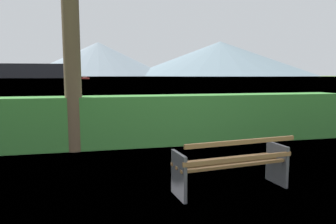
% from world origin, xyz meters
% --- Properties ---
extents(ground_plane, '(1400.00, 1400.00, 0.00)m').
position_xyz_m(ground_plane, '(0.00, 0.00, 0.00)').
color(ground_plane, '#4C6B33').
extents(water_surface, '(620.00, 620.00, 0.00)m').
position_xyz_m(water_surface, '(0.00, 307.65, 0.00)').
color(water_surface, '#6B8EA3').
rests_on(water_surface, ground_plane).
extents(park_bench, '(1.89, 0.79, 0.87)m').
position_xyz_m(park_bench, '(0.01, -0.06, 0.43)').
color(park_bench, olive).
rests_on(park_bench, ground_plane).
extents(hedge_row, '(9.43, 0.79, 1.28)m').
position_xyz_m(hedge_row, '(0.00, 3.43, 0.64)').
color(hedge_row, '#387A33').
rests_on(hedge_row, ground_plane).
extents(sailboat_mid, '(4.52, 2.66, 1.34)m').
position_xyz_m(sailboat_mid, '(-8.05, 148.08, 0.49)').
color(sailboat_mid, '#B2332D').
rests_on(sailboat_mid, water_surface).
extents(distant_hills, '(782.05, 359.63, 64.04)m').
position_xyz_m(distant_hills, '(46.23, 562.66, 31.30)').
color(distant_hills, slate).
rests_on(distant_hills, ground_plane).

